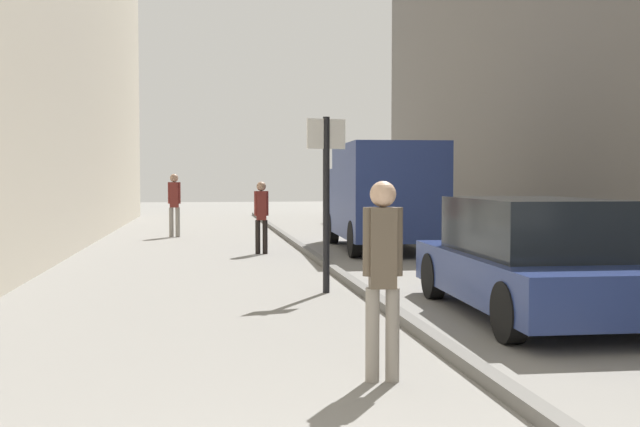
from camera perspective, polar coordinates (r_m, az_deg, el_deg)
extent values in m
plane|color=gray|center=(14.54, -6.11, -3.99)|extent=(80.00, 80.00, 0.00)
cube|color=#615F5B|center=(14.69, 0.06, -3.66)|extent=(0.16, 40.00, 0.12)
cylinder|color=black|center=(16.57, -4.29, -1.83)|extent=(0.11, 0.11, 0.77)
cylinder|color=black|center=(16.56, -4.85, -1.83)|extent=(0.11, 0.11, 0.77)
cube|color=maroon|center=(16.52, -4.58, 0.62)|extent=(0.21, 0.18, 0.65)
cylinder|color=maroon|center=(16.53, -4.17, 0.79)|extent=(0.09, 0.09, 0.55)
cylinder|color=maroon|center=(16.51, -4.98, 0.78)|extent=(0.09, 0.09, 0.55)
sphere|color=#9E755B|center=(16.51, -4.58, 2.11)|extent=(0.21, 0.21, 0.21)
cylinder|color=gray|center=(6.19, 4.09, -9.38)|extent=(0.12, 0.12, 0.79)
cylinder|color=gray|center=(6.21, 5.64, -9.34)|extent=(0.12, 0.12, 0.79)
cube|color=brown|center=(6.09, 4.89, -2.66)|extent=(0.24, 0.21, 0.67)
cylinder|color=brown|center=(6.08, 3.78, -2.20)|extent=(0.09, 0.09, 0.57)
cylinder|color=brown|center=(6.11, 6.01, -2.18)|extent=(0.09, 0.09, 0.57)
sphere|color=tan|center=(6.07, 4.91, 1.51)|extent=(0.22, 0.22, 0.22)
cylinder|color=gray|center=(21.74, -11.46, -0.67)|extent=(0.13, 0.13, 0.86)
cylinder|color=gray|center=(21.72, -10.98, -0.67)|extent=(0.13, 0.13, 0.86)
cube|color=maroon|center=(21.70, -11.24, 1.43)|extent=(0.26, 0.22, 0.73)
cylinder|color=maroon|center=(21.72, -11.59, 1.58)|extent=(0.10, 0.10, 0.62)
cylinder|color=maroon|center=(21.68, -10.90, 1.58)|extent=(0.10, 0.10, 0.62)
sphere|color=#9E755B|center=(21.69, -11.25, 2.72)|extent=(0.24, 0.24, 0.24)
cube|color=navy|center=(16.98, 5.19, 1.76)|extent=(2.20, 3.74, 2.15)
cube|color=navy|center=(19.48, 3.66, 1.09)|extent=(2.11, 1.51, 1.61)
cube|color=black|center=(19.96, 3.40, 2.15)|extent=(1.72, 0.11, 0.71)
cylinder|color=black|center=(19.23, 1.01, -1.14)|extent=(0.25, 0.81, 0.80)
cylinder|color=black|center=(19.56, 6.39, -1.10)|extent=(0.25, 0.81, 0.80)
cylinder|color=black|center=(15.74, 2.72, -2.00)|extent=(0.25, 0.81, 0.80)
cylinder|color=black|center=(16.15, 9.21, -1.91)|extent=(0.25, 0.81, 0.80)
cube|color=navy|center=(9.42, 15.99, -4.68)|extent=(1.95, 4.26, 0.55)
cube|color=black|center=(9.36, 16.04, -0.95)|extent=(1.60, 2.57, 0.68)
cylinder|color=black|center=(10.51, 8.79, -4.81)|extent=(0.22, 0.65, 0.64)
cylinder|color=black|center=(11.07, 17.02, -4.52)|extent=(0.22, 0.65, 0.64)
cylinder|color=black|center=(7.83, 14.50, -7.45)|extent=(0.22, 0.65, 0.64)
cylinder|color=black|center=(10.83, 0.49, 0.64)|extent=(0.10, 0.10, 2.60)
cube|color=white|center=(10.84, 0.49, 6.20)|extent=(0.59, 0.16, 0.44)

